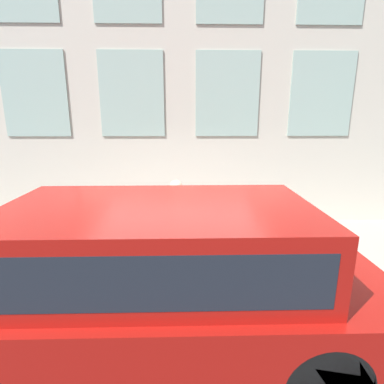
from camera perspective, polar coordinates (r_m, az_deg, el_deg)
ground_plane at (r=4.96m, az=-2.44°, el=-17.84°), size 80.00×80.00×0.00m
sidewalk at (r=6.14m, az=-2.24°, el=-10.51°), size 2.75×60.00×0.13m
building_facade at (r=7.37m, az=-2.45°, el=29.71°), size 0.33×40.00×9.19m
fire_hydrant at (r=5.09m, az=3.13°, el=-10.41°), size 0.35×0.46×0.75m
person at (r=5.26m, az=-2.98°, el=-3.91°), size 0.35×0.23×1.44m
parked_truck_red_near at (r=3.44m, az=-7.23°, el=-13.96°), size 2.06×5.24×1.73m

